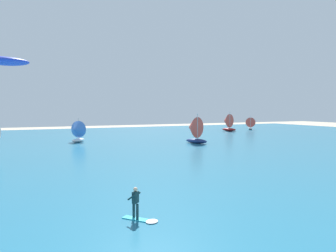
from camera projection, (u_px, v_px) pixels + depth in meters
The scene contains 6 objects.
ocean at pixel (91, 146), 47.40m from camera, with size 160.00×90.00×0.10m, color #236B89.
kitesurfer at pixel (139, 208), 15.76m from camera, with size 1.69×1.86×1.67m.
sailboat_mid_left at pixel (227, 122), 79.64m from camera, with size 3.87×4.38×4.92m.
sailboat_near_shore at pixel (250, 123), 85.02m from camera, with size 3.19×3.35×3.73m.
sailboat_leading at pixel (76, 131), 52.33m from camera, with size 3.53×3.64×4.07m.
sailboat_mid_right at pixel (194, 130), 51.26m from camera, with size 3.89×4.33×4.88m.
Camera 1 is at (-8.93, 3.80, 5.77)m, focal length 33.04 mm.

